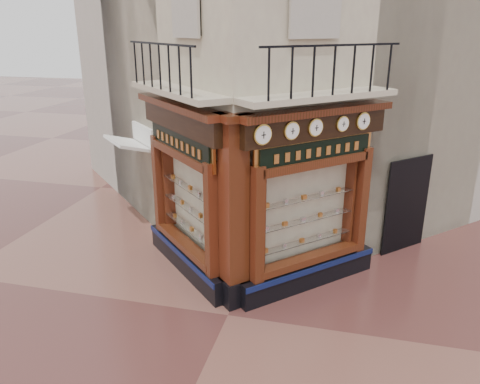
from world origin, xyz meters
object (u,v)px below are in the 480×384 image
(clock_a, at_px, (263,135))
(clock_d, at_px, (343,124))
(clock_e, at_px, (363,121))
(signboard_left, at_px, (180,143))
(signboard_right, at_px, (316,151))
(corner_pilaster, at_px, (234,216))
(clock_c, at_px, (316,127))
(awning, at_px, (135,227))
(clock_b, at_px, (292,131))

(clock_a, distance_m, clock_d, 1.93)
(clock_e, height_order, signboard_left, clock_e)
(clock_a, xyz_separation_m, signboard_left, (-2.02, 1.06, -0.52))
(clock_d, height_order, signboard_right, clock_d)
(corner_pilaster, height_order, clock_c, corner_pilaster)
(clock_d, xyz_separation_m, awning, (-5.70, 1.74, -3.62))
(clock_c, bearing_deg, clock_b, -180.00)
(clock_e, distance_m, signboard_right, 1.24)
(clock_e, bearing_deg, clock_a, -180.00)
(signboard_right, bearing_deg, clock_c, -143.75)
(clock_a, xyz_separation_m, awning, (-4.34, 3.11, -3.62))
(clock_a, bearing_deg, clock_d, 0.00)
(corner_pilaster, height_order, clock_e, corner_pilaster)
(signboard_right, bearing_deg, clock_d, -11.34)
(corner_pilaster, relative_size, awning, 2.62)
(clock_c, height_order, signboard_left, clock_c)
(clock_b, relative_size, signboard_right, 0.16)
(clock_a, distance_m, awning, 6.45)
(corner_pilaster, distance_m, awning, 5.24)
(signboard_right, bearing_deg, clock_b, -171.36)
(clock_c, bearing_deg, clock_a, -180.00)
(clock_b, height_order, clock_c, clock_c)
(clock_b, height_order, signboard_left, clock_b)
(clock_b, height_order, signboard_right, clock_b)
(clock_e, bearing_deg, awning, 122.61)
(clock_b, bearing_deg, awning, 106.13)
(clock_a, xyz_separation_m, clock_b, (0.46, 0.46, 0.00))
(signboard_right, bearing_deg, awning, 113.58)
(clock_a, height_order, signboard_right, clock_a)
(corner_pilaster, distance_m, clock_a, 1.76)
(clock_d, distance_m, signboard_right, 0.77)
(clock_b, height_order, awning, clock_b)
(clock_e, height_order, signboard_right, clock_e)
(clock_a, xyz_separation_m, signboard_right, (0.90, 1.06, -0.52))
(clock_a, distance_m, signboard_right, 1.48)
(clock_c, distance_m, clock_e, 1.27)
(corner_pilaster, xyz_separation_m, clock_e, (2.33, 1.73, 1.67))
(clock_e, relative_size, signboard_right, 0.17)
(clock_d, bearing_deg, signboard_left, 140.25)
(signboard_left, xyz_separation_m, signboard_right, (2.92, 0.00, 0.00))
(corner_pilaster, distance_m, clock_e, 3.35)
(clock_b, xyz_separation_m, clock_e, (1.31, 1.31, 0.00))
(clock_a, relative_size, signboard_left, 0.17)
(awning, bearing_deg, corner_pilaster, -174.10)
(corner_pilaster, relative_size, clock_b, 11.35)
(awning, bearing_deg, clock_a, -170.66)
(awning, bearing_deg, clock_d, -151.99)
(clock_d, bearing_deg, signboard_right, 168.66)
(corner_pilaster, bearing_deg, clock_a, -49.39)
(clock_b, height_order, clock_d, clock_b)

